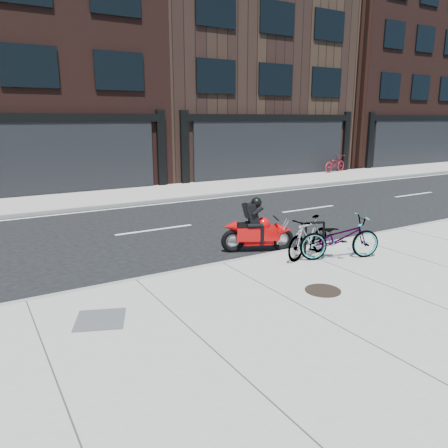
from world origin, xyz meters
TOP-DOWN VIEW (x-y plane):
  - ground at (0.00, 0.00)m, footprint 120.00×120.00m
  - sidewalk_near at (0.00, -5.00)m, footprint 60.00×6.00m
  - sidewalk_far at (0.00, 7.75)m, footprint 60.00×3.50m
  - building_center at (-2.00, 14.50)m, footprint 12.00×10.00m
  - building_mideast at (10.00, 14.50)m, footprint 12.00×10.00m
  - building_east at (22.00, 14.50)m, footprint 10.00×10.00m
  - bike_rack at (2.08, -2.60)m, footprint 0.46×0.21m
  - bicycle_front at (2.42, -3.05)m, footprint 1.98×1.28m
  - bicycle_rear at (1.90, -2.60)m, footprint 1.63×0.84m
  - motorcycle at (1.48, -1.32)m, footprint 1.74×0.99m
  - bicycle_far at (14.17, 9.00)m, footprint 1.98×1.04m
  - manhole_cover at (0.77, -4.30)m, footprint 0.83×0.83m
  - utility_grate at (-3.09, -3.39)m, footprint 0.98×0.98m

SIDE VIEW (x-z plane):
  - ground at x=0.00m, z-range 0.00..0.00m
  - sidewalk_near at x=0.00m, z-range 0.00..0.13m
  - sidewalk_far at x=0.00m, z-range 0.00..0.13m
  - manhole_cover at x=0.77m, z-range 0.13..0.15m
  - utility_grate at x=-3.09m, z-range 0.13..0.15m
  - motorcycle at x=1.48m, z-range -0.13..1.24m
  - bicycle_rear at x=1.90m, z-range 0.13..1.07m
  - bike_rack at x=2.08m, z-range 0.20..1.01m
  - bicycle_front at x=2.42m, z-range 0.13..1.11m
  - bicycle_far at x=14.17m, z-range 0.13..1.12m
  - building_mideast at x=10.00m, z-range 0.00..12.50m
  - building_east at x=22.00m, z-range 0.00..13.00m
  - building_center at x=-2.00m, z-range 0.00..14.50m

